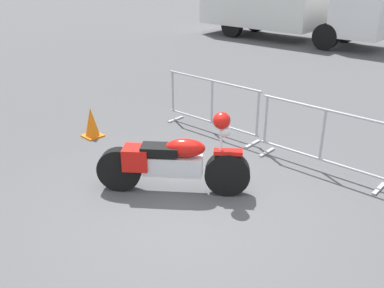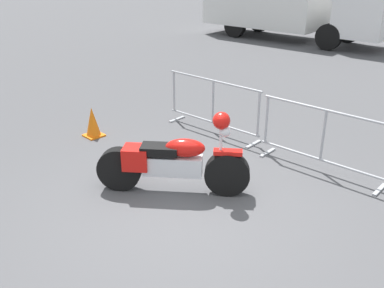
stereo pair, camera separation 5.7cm
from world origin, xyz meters
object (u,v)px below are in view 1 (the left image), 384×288
object	(u,v)px
motorcycle	(173,162)
crowd_barrier_near	(212,105)
crowd_barrier_far	(322,139)
parked_car_maroon	(344,1)
traffic_cone	(91,123)

from	to	relation	value
motorcycle	crowd_barrier_near	world-z (taller)	motorcycle
crowd_barrier_far	crowd_barrier_near	bearing A→B (deg)	180.00
parked_car_maroon	traffic_cone	xyz separation A→B (m)	(5.84, -21.80, -0.39)
crowd_barrier_far	traffic_cone	world-z (taller)	crowd_barrier_far
crowd_barrier_far	traffic_cone	xyz separation A→B (m)	(-3.87, -1.83, -0.27)
parked_car_maroon	crowd_barrier_far	bearing A→B (deg)	-145.13
motorcycle	crowd_barrier_far	bearing A→B (deg)	21.37
crowd_barrier_far	parked_car_maroon	xyz separation A→B (m)	(-9.71, 19.97, 0.13)
motorcycle	traffic_cone	size ratio (longest dim) A/B	3.16
parked_car_maroon	traffic_cone	size ratio (longest dim) A/B	7.07
crowd_barrier_near	crowd_barrier_far	bearing A→B (deg)	0.00
motorcycle	crowd_barrier_far	xyz separation A→B (m)	(1.20, 2.16, 0.07)
motorcycle	traffic_cone	xyz separation A→B (m)	(-2.67, 0.33, -0.20)
crowd_barrier_near	parked_car_maroon	size ratio (longest dim) A/B	0.53
motorcycle	crowd_barrier_far	world-z (taller)	motorcycle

